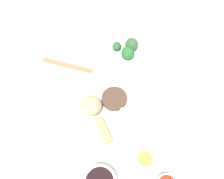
# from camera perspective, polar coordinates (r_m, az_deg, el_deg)

# --- Properties ---
(tabletop) EXTENTS (2.20, 2.20, 0.02)m
(tabletop) POSITION_cam_1_polar(r_m,az_deg,el_deg) (0.83, -3.50, -6.22)
(tabletop) COLOR silver
(tabletop) RESTS_ON ground
(main_plate) EXTENTS (0.25, 0.25, 0.02)m
(main_plate) POSITION_cam_1_polar(r_m,az_deg,el_deg) (0.80, -0.73, -6.96)
(main_plate) COLOR white
(main_plate) RESTS_ON tabletop
(rice_scoop) EXTENTS (0.07, 0.07, 0.07)m
(rice_scoop) POSITION_cam_1_polar(r_m,az_deg,el_deg) (0.77, -5.44, -4.34)
(rice_scoop) COLOR tan
(rice_scoop) RESTS_ON main_plate
(spring_roll) EXTENTS (0.09, 0.06, 0.03)m
(spring_roll) POSITION_cam_1_polar(r_m,az_deg,el_deg) (0.76, -2.21, -10.65)
(spring_roll) COLOR tan
(spring_roll) RESTS_ON main_plate
(crab_rangoon_wonton) EXTENTS (0.09, 0.08, 0.01)m
(crab_rangoon_wonton) POSITION_cam_1_polar(r_m,az_deg,el_deg) (0.78, 3.90, -7.77)
(crab_rangoon_wonton) COLOR beige
(crab_rangoon_wonton) RESTS_ON main_plate
(stir_fry_heap) EXTENTS (0.10, 0.10, 0.02)m
(stir_fry_heap) POSITION_cam_1_polar(r_m,az_deg,el_deg) (0.81, 0.60, -2.41)
(stir_fry_heap) COLOR #4B3527
(stir_fry_heap) RESTS_ON main_plate
(broccoli_plate) EXTENTS (0.23, 0.23, 0.01)m
(broccoli_plate) POSITION_cam_1_polar(r_m,az_deg,el_deg) (0.96, 3.05, 9.68)
(broccoli_plate) COLOR white
(broccoli_plate) RESTS_ON tabletop
(broccoli_floret_0) EXTENTS (0.04, 0.04, 0.04)m
(broccoli_floret_0) POSITION_cam_1_polar(r_m,az_deg,el_deg) (0.95, 1.25, 11.13)
(broccoli_floret_0) COLOR #28582C
(broccoli_floret_0) RESTS_ON broccoli_plate
(broccoli_floret_1) EXTENTS (0.05, 0.05, 0.05)m
(broccoli_floret_1) POSITION_cam_1_polar(r_m,az_deg,el_deg) (0.91, 4.13, 9.43)
(broccoli_floret_1) COLOR #25662B
(broccoli_floret_1) RESTS_ON broccoli_plate
(broccoli_floret_2) EXTENTS (0.06, 0.06, 0.06)m
(broccoli_floret_2) POSITION_cam_1_polar(r_m,az_deg,el_deg) (0.95, 5.10, 11.55)
(broccoli_floret_2) COLOR #2E592F
(broccoli_floret_2) RESTS_ON broccoli_plate
(sauce_ramekin_hot_mustard) EXTENTS (0.06, 0.06, 0.02)m
(sauce_ramekin_hot_mustard) POSITION_cam_1_polar(r_m,az_deg,el_deg) (0.76, 8.42, -17.61)
(sauce_ramekin_hot_mustard) COLOR white
(sauce_ramekin_hot_mustard) RESTS_ON tabletop
(sauce_ramekin_hot_mustard_liquid) EXTENTS (0.05, 0.05, 0.00)m
(sauce_ramekin_hot_mustard_liquid) POSITION_cam_1_polar(r_m,az_deg,el_deg) (0.75, 8.56, -17.39)
(sauce_ramekin_hot_mustard_liquid) COLOR yellow
(sauce_ramekin_hot_mustard_liquid) RESTS_ON sauce_ramekin_hot_mustard
(chopsticks_pair) EXTENTS (0.07, 0.22, 0.01)m
(chopsticks_pair) POSITION_cam_1_polar(r_m,az_deg,el_deg) (0.94, -11.49, 6.17)
(chopsticks_pair) COLOR #AD7349
(chopsticks_pair) RESTS_ON tabletop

